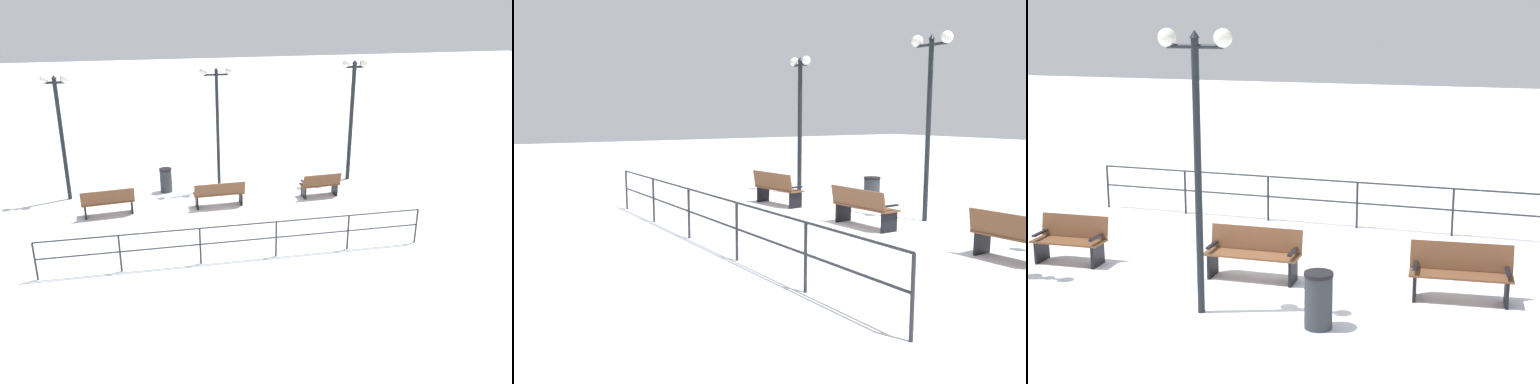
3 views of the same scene
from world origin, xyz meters
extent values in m
plane|color=white|center=(0.00, 0.00, 0.00)|extent=(80.00, 80.00, 0.00)
cube|color=brown|center=(0.08, -3.59, 0.44)|extent=(0.58, 1.39, 0.04)
cube|color=brown|center=(-0.17, -3.60, 0.67)|extent=(0.19, 1.37, 0.43)
cube|color=black|center=(0.12, -4.17, 0.22)|extent=(0.46, 0.08, 0.44)
cube|color=black|center=(0.05, -3.00, 0.22)|extent=(0.46, 0.08, 0.44)
cube|color=black|center=(0.14, -4.17, 0.56)|extent=(0.46, 0.10, 0.04)
cube|color=black|center=(0.07, -3.00, 0.56)|extent=(0.46, 0.10, 0.04)
cube|color=brown|center=(-0.11, 0.00, 0.46)|extent=(0.55, 1.70, 0.04)
cube|color=brown|center=(-0.37, -0.01, 0.69)|extent=(0.16, 1.69, 0.42)
cube|color=black|center=(-0.09, -0.74, 0.23)|extent=(0.45, 0.06, 0.46)
cube|color=black|center=(-0.14, 0.74, 0.23)|extent=(0.45, 0.06, 0.46)
cube|color=black|center=(-0.07, -0.74, 0.58)|extent=(0.45, 0.08, 0.04)
cube|color=black|center=(-0.12, 0.75, 0.58)|extent=(0.45, 0.08, 0.04)
cube|color=brown|center=(-0.13, 3.59, 0.45)|extent=(0.63, 1.70, 0.04)
cube|color=brown|center=(-0.37, 3.56, 0.70)|extent=(0.28, 1.66, 0.46)
cube|color=black|center=(-0.06, 2.86, 0.23)|extent=(0.42, 0.09, 0.45)
cube|color=black|center=(-0.21, 4.31, 0.23)|extent=(0.42, 0.09, 0.45)
cube|color=black|center=(-0.04, 2.86, 0.57)|extent=(0.42, 0.11, 0.04)
cube|color=black|center=(-0.19, 4.31, 0.57)|extent=(0.42, 0.11, 0.04)
cylinder|color=black|center=(1.56, -5.21, 2.18)|extent=(0.15, 0.15, 4.36)
cylinder|color=black|center=(1.56, -5.21, 4.24)|extent=(0.09, 0.66, 0.09)
sphere|color=white|center=(1.56, -5.54, 4.36)|extent=(0.28, 0.28, 0.28)
sphere|color=white|center=(1.56, -4.88, 4.36)|extent=(0.28, 0.28, 0.28)
cone|color=black|center=(1.56, -5.21, 4.42)|extent=(0.21, 0.21, 0.12)
cylinder|color=black|center=(1.56, -0.24, 2.12)|extent=(0.11, 0.11, 4.23)
cylinder|color=black|center=(1.56, -0.24, 4.11)|extent=(0.07, 0.88, 0.07)
sphere|color=white|center=(1.56, -0.68, 4.24)|extent=(0.28, 0.28, 0.28)
sphere|color=white|center=(1.56, 0.20, 4.24)|extent=(0.28, 0.28, 0.28)
cone|color=black|center=(1.56, -0.24, 4.29)|extent=(0.16, 0.16, 0.12)
cylinder|color=black|center=(1.56, 4.99, 2.07)|extent=(0.14, 0.14, 4.14)
cylinder|color=black|center=(1.56, 4.99, 4.02)|extent=(0.08, 0.63, 0.08)
sphere|color=white|center=(1.56, 4.68, 4.14)|extent=(0.27, 0.27, 0.27)
sphere|color=white|center=(1.56, 5.31, 4.14)|extent=(0.27, 0.27, 0.27)
cone|color=black|center=(1.56, 4.99, 4.20)|extent=(0.19, 0.19, 0.12)
cylinder|color=#26282D|center=(-3.98, -5.14, 0.51)|extent=(0.05, 0.05, 1.03)
cylinder|color=#26282D|center=(-3.98, -3.08, 0.51)|extent=(0.05, 0.05, 1.03)
cylinder|color=#26282D|center=(-3.98, -1.03, 0.51)|extent=(0.05, 0.05, 1.03)
cylinder|color=#26282D|center=(-3.98, 1.03, 0.51)|extent=(0.05, 0.05, 1.03)
cylinder|color=#26282D|center=(-3.98, 3.08, 0.51)|extent=(0.05, 0.05, 1.03)
cylinder|color=#26282D|center=(-3.98, 5.14, 0.51)|extent=(0.05, 0.05, 1.03)
cylinder|color=#26282D|center=(-3.98, 0.00, 1.03)|extent=(0.04, 10.28, 0.04)
cylinder|color=#26282D|center=(-3.98, 0.00, 0.57)|extent=(0.04, 10.28, 0.04)
cylinder|color=#2D3338|center=(1.59, 1.67, 0.41)|extent=(0.42, 0.42, 0.81)
cylinder|color=black|center=(1.59, 1.67, 0.84)|extent=(0.44, 0.44, 0.06)
camera|label=1|loc=(-16.39, 2.11, 6.84)|focal=36.91mm
camera|label=2|loc=(-8.50, -9.37, 2.57)|focal=39.01mm
camera|label=3|loc=(11.87, 4.42, 4.53)|focal=53.42mm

